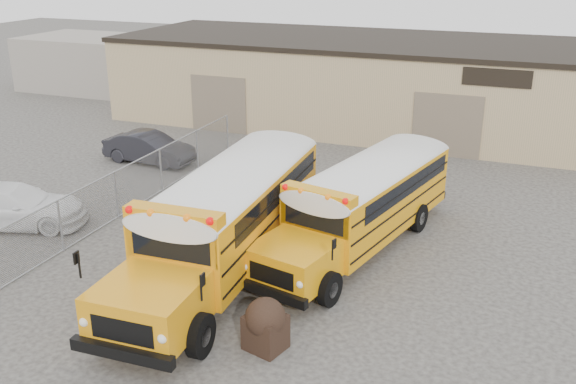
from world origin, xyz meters
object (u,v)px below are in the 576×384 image
at_px(tarp_bundle, 265,323).
at_px(car_dark, 149,148).
at_px(school_bus_left, 297,150).
at_px(car_white, 13,206).
at_px(school_bus_right, 434,153).

height_order(tarp_bundle, car_dark, car_dark).
relative_size(school_bus_left, tarp_bundle, 8.03).
relative_size(tarp_bundle, car_white, 0.27).
bearing_deg(car_white, tarp_bundle, -127.38).
bearing_deg(school_bus_right, car_dark, -175.86).
bearing_deg(tarp_bundle, car_dark, 133.17).
relative_size(school_bus_right, car_white, 1.94).
xyz_separation_m(school_bus_right, tarp_bundle, (-1.91, -12.50, -0.95)).
height_order(school_bus_left, car_dark, school_bus_left).
bearing_deg(tarp_bundle, school_bus_right, 81.31).
distance_m(car_white, car_dark, 7.95).
relative_size(car_white, car_dark, 1.20).
xyz_separation_m(school_bus_left, school_bus_right, (4.98, 2.25, -0.20)).
distance_m(tarp_bundle, car_white, 11.92).
xyz_separation_m(school_bus_right, car_dark, (-12.76, -0.93, -0.94)).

